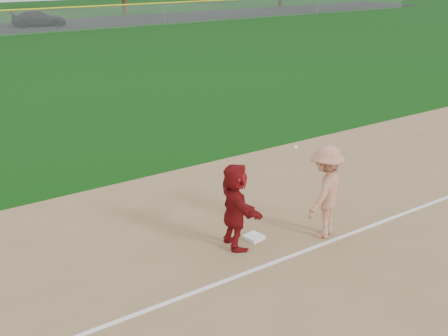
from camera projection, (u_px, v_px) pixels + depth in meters
ground at (263, 243)px, 12.23m from camera, size 160.00×160.00×0.00m
foul_line at (288, 257)px, 11.61m from camera, size 60.00×0.10×0.01m
first_base at (254, 237)px, 12.37m from camera, size 0.43×0.43×0.08m
base_runner at (235, 206)px, 11.76m from camera, size 0.98×1.83×1.88m
car_right at (39, 18)px, 52.09m from camera, size 5.22×2.95×1.43m
first_base_play at (325, 192)px, 12.21m from camera, size 1.55×1.24×2.16m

